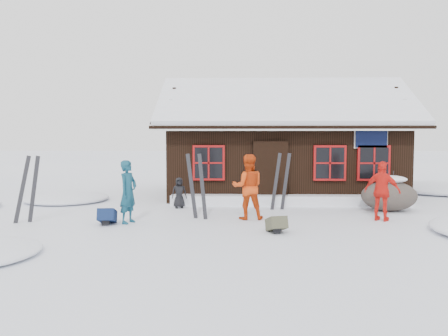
{
  "coord_description": "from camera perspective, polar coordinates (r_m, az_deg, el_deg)",
  "views": [
    {
      "loc": [
        -0.19,
        -11.66,
        2.17
      ],
      "look_at": [
        -0.55,
        0.75,
        1.3
      ],
      "focal_mm": 35.0,
      "sensor_mm": 36.0,
      "label": 1
    }
  ],
  "objects": [
    {
      "name": "snow_mounds",
      "position": [
        13.82,
        9.37,
        -5.08
      ],
      "size": [
        20.6,
        13.2,
        0.48
      ],
      "color": "white",
      "rests_on": "ground"
    },
    {
      "name": "skier_crouched",
      "position": [
        13.51,
        -5.88,
        -3.23
      ],
      "size": [
        0.52,
        0.4,
        0.95
      ],
      "primitive_type": "imported",
      "rotation": [
        0.0,
        0.0,
        0.24
      ],
      "color": "black",
      "rests_on": "ground"
    },
    {
      "name": "backpack_olive",
      "position": [
        10.11,
        6.86,
        -7.61
      ],
      "size": [
        0.49,
        0.59,
        0.28
      ],
      "primitive_type": "cube",
      "rotation": [
        0.0,
        0.0,
        0.24
      ],
      "color": "#454531",
      "rests_on": "ground"
    },
    {
      "name": "ski_poles",
      "position": [
        13.95,
        20.78,
        -2.84
      ],
      "size": [
        0.22,
        0.11,
        1.22
      ],
      "color": "black",
      "rests_on": "ground"
    },
    {
      "name": "skier_teal",
      "position": [
        11.31,
        -12.41,
        -3.05
      ],
      "size": [
        0.56,
        0.68,
        1.6
      ],
      "primitive_type": "imported",
      "rotation": [
        0.0,
        0.0,
        1.22
      ],
      "color": "navy",
      "rests_on": "ground"
    },
    {
      "name": "ski_pair_left",
      "position": [
        12.17,
        -24.23,
        -2.61
      ],
      "size": [
        0.72,
        0.22,
        1.77
      ],
      "rotation": [
        0.0,
        0.0,
        0.06
      ],
      "color": "black",
      "rests_on": "ground"
    },
    {
      "name": "skier_orange_left",
      "position": [
        11.58,
        3.13,
        -2.47
      ],
      "size": [
        0.88,
        0.7,
        1.73
      ],
      "primitive_type": "imported",
      "rotation": [
        0.0,
        0.0,
        3.2
      ],
      "color": "red",
      "rests_on": "ground"
    },
    {
      "name": "mountain_hut",
      "position": [
        16.73,
        7.49,
        1.94
      ],
      "size": [
        8.9,
        6.09,
        4.42
      ],
      "color": "black",
      "rests_on": "ground"
    },
    {
      "name": "backpack_blue",
      "position": [
        11.35,
        -15.0,
        -6.4
      ],
      "size": [
        0.46,
        0.58,
        0.29
      ],
      "primitive_type": "cube",
      "rotation": [
        0.0,
        0.0,
        0.1
      ],
      "color": "#101F44",
      "rests_on": "ground"
    },
    {
      "name": "boulder",
      "position": [
        13.79,
        20.75,
        -3.3
      ],
      "size": [
        1.62,
        1.21,
        0.94
      ],
      "color": "#554C44",
      "rests_on": "ground"
    },
    {
      "name": "ground",
      "position": [
        11.86,
        2.59,
        -6.54
      ],
      "size": [
        120.0,
        120.0,
        0.0
      ],
      "primitive_type": "plane",
      "color": "white",
      "rests_on": "ground"
    },
    {
      "name": "ski_pair_mid",
      "position": [
        11.66,
        -3.53,
        -2.51
      ],
      "size": [
        0.59,
        0.2,
        1.79
      ],
      "rotation": [
        0.0,
        0.0,
        -0.19
      ],
      "color": "black",
      "rests_on": "ground"
    },
    {
      "name": "snow_drift",
      "position": [
        14.15,
        8.55,
        -4.14
      ],
      "size": [
        7.6,
        0.6,
        0.35
      ],
      "primitive_type": "cube",
      "color": "white",
      "rests_on": "ground"
    },
    {
      "name": "skier_orange_right",
      "position": [
        12.05,
        19.97,
        -2.87
      ],
      "size": [
        0.97,
        0.82,
        1.56
      ],
      "primitive_type": "imported",
      "rotation": [
        0.0,
        0.0,
        2.55
      ],
      "color": "red",
      "rests_on": "ground"
    },
    {
      "name": "ski_pair_right",
      "position": [
        13.21,
        7.42,
        -1.84
      ],
      "size": [
        0.61,
        0.21,
        1.76
      ],
      "rotation": [
        0.0,
        0.0,
        -0.19
      ],
      "color": "black",
      "rests_on": "ground"
    }
  ]
}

